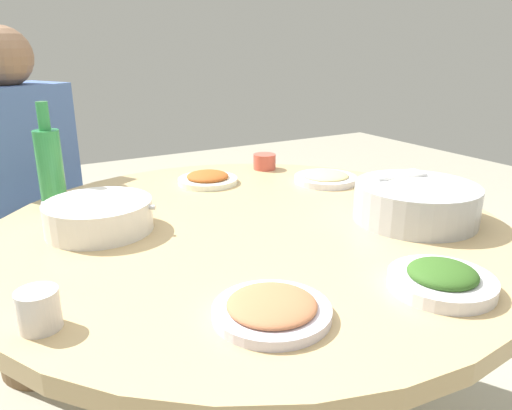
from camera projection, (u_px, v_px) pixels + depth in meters
name	position (u px, v px, depth m)	size (l,w,h in m)	color
round_dining_table	(251.00, 264.00, 1.26)	(1.30, 1.30, 0.73)	#99999E
rice_bowl	(416.00, 202.00, 1.24)	(0.31, 0.31, 0.10)	#B2B5BA
soup_bowl	(99.00, 217.00, 1.17)	(0.25, 0.25, 0.07)	silver
dish_greens	(442.00, 279.00, 0.90)	(0.19, 0.19, 0.05)	silver
dish_tofu_braise	(272.00, 309.00, 0.81)	(0.20, 0.20, 0.04)	silver
dish_stirfry	(208.00, 179.00, 1.58)	(0.19, 0.19, 0.04)	white
dish_noodles	(326.00, 178.00, 1.59)	(0.20, 0.20, 0.03)	silver
green_bottle	(50.00, 166.00, 1.32)	(0.07, 0.07, 0.29)	#2F8B46
tea_cup_near	(39.00, 310.00, 0.77)	(0.07, 0.07, 0.07)	silver
tea_cup_far	(265.00, 162.00, 1.75)	(0.08, 0.08, 0.05)	#C44F40
stool_for_diner_left	(41.00, 310.00, 1.80)	(0.33, 0.33, 0.46)	brown
diner_left	(19.00, 165.00, 1.62)	(0.45, 0.46, 0.76)	#2D333D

